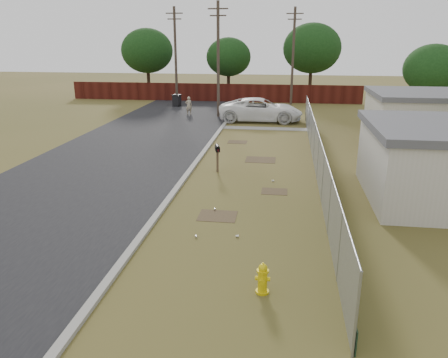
# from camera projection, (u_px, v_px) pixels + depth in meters

# --- Properties ---
(ground) EXTENTS (120.00, 120.00, 0.00)m
(ground) POSITION_uv_depth(u_px,v_px,m) (250.00, 176.00, 20.71)
(ground) COLOR brown
(ground) RESTS_ON ground
(street) EXTENTS (15.10, 60.00, 0.12)m
(street) POSITION_uv_depth(u_px,v_px,m) (160.00, 136.00, 29.18)
(street) COLOR black
(street) RESTS_ON ground
(chainlink_fence) EXTENTS (0.10, 27.06, 2.02)m
(chainlink_fence) POSITION_uv_depth(u_px,v_px,m) (317.00, 157.00, 21.01)
(chainlink_fence) COLOR gray
(chainlink_fence) RESTS_ON ground
(privacy_fence) EXTENTS (30.00, 0.12, 1.80)m
(privacy_fence) POSITION_uv_depth(u_px,v_px,m) (212.00, 92.00, 44.77)
(privacy_fence) COLOR #45150E
(privacy_fence) RESTS_ON ground
(utility_poles) EXTENTS (12.60, 8.24, 9.00)m
(utility_poles) POSITION_uv_depth(u_px,v_px,m) (230.00, 56.00, 39.21)
(utility_poles) COLOR #493B30
(utility_poles) RESTS_ON ground
(horizon_trees) EXTENTS (33.32, 31.94, 7.78)m
(horizon_trees) POSITION_uv_depth(u_px,v_px,m) (281.00, 56.00, 41.35)
(horizon_trees) COLOR black
(horizon_trees) RESTS_ON ground
(fire_hydrant) EXTENTS (0.39, 0.38, 0.86)m
(fire_hydrant) POSITION_uv_depth(u_px,v_px,m) (263.00, 279.00, 11.15)
(fire_hydrant) COLOR #DAC10B
(fire_hydrant) RESTS_ON ground
(mailbox) EXTENTS (0.33, 0.59, 1.35)m
(mailbox) POSITION_uv_depth(u_px,v_px,m) (217.00, 151.00, 21.09)
(mailbox) COLOR brown
(mailbox) RESTS_ON ground
(pickup_truck) EXTENTS (6.51, 3.08, 1.80)m
(pickup_truck) POSITION_uv_depth(u_px,v_px,m) (261.00, 110.00, 34.10)
(pickup_truck) COLOR white
(pickup_truck) RESTS_ON ground
(pedestrian) EXTENTS (0.64, 0.51, 1.53)m
(pedestrian) POSITION_uv_depth(u_px,v_px,m) (189.00, 106.00, 37.04)
(pedestrian) COLOR tan
(pedestrian) RESTS_ON ground
(trash_bin) EXTENTS (0.85, 0.92, 1.11)m
(trash_bin) POSITION_uv_depth(u_px,v_px,m) (177.00, 100.00, 41.63)
(trash_bin) COLOR black
(trash_bin) RESTS_ON ground
(scattered_litter) EXTENTS (2.41, 6.36, 0.07)m
(scattered_litter) POSITION_uv_depth(u_px,v_px,m) (233.00, 212.00, 16.33)
(scattered_litter) COLOR white
(scattered_litter) RESTS_ON ground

